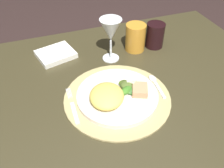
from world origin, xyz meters
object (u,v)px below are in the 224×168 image
object	(u,v)px
dinner_plate	(117,95)
wine_glass	(111,31)
spoon	(155,82)
amber_tumbler	(135,37)
fork	(73,107)
dark_tumbler	(155,35)
napkin	(56,54)
dining_table	(128,122)

from	to	relation	value
dinner_plate	wine_glass	size ratio (longest dim) A/B	1.57
spoon	amber_tumbler	bearing A→B (deg)	84.10
fork	dark_tumbler	bearing A→B (deg)	31.09
spoon	amber_tumbler	world-z (taller)	amber_tumbler
napkin	dark_tumbler	bearing A→B (deg)	-8.59
dinner_plate	amber_tumbler	size ratio (longest dim) A/B	2.38
dinner_plate	napkin	size ratio (longest dim) A/B	1.91
dark_tumbler	napkin	bearing A→B (deg)	171.41
fork	dark_tumbler	size ratio (longest dim) A/B	1.56
spoon	dark_tumbler	size ratio (longest dim) A/B	1.22
spoon	napkin	xyz separation A→B (m)	(-0.29, 0.28, 0.00)
dinner_plate	spoon	world-z (taller)	dinner_plate
spoon	wine_glass	world-z (taller)	wine_glass
wine_glass	dinner_plate	bearing A→B (deg)	-104.07
spoon	amber_tumbler	xyz separation A→B (m)	(0.02, 0.22, 0.05)
dinner_plate	amber_tumbler	xyz separation A→B (m)	(0.17, 0.24, 0.04)
dining_table	dinner_plate	world-z (taller)	dinner_plate
dining_table	wine_glass	xyz separation A→B (m)	(-0.01, 0.18, 0.29)
napkin	fork	bearing A→B (deg)	-89.75
fork	napkin	bearing A→B (deg)	90.25
dinner_plate	spoon	bearing A→B (deg)	8.37
amber_tumbler	fork	bearing A→B (deg)	-142.03
dinner_plate	dining_table	bearing A→B (deg)	28.60
wine_glass	dark_tumbler	world-z (taller)	wine_glass
amber_tumbler	dark_tumbler	distance (m)	0.08
napkin	amber_tumbler	size ratio (longest dim) A/B	1.25
dining_table	amber_tumbler	bearing A→B (deg)	63.02
dining_table	fork	xyz separation A→B (m)	(-0.20, -0.03, 0.18)
wine_glass	dark_tumbler	size ratio (longest dim) A/B	1.65
dinner_plate	fork	world-z (taller)	dinner_plate
napkin	wine_glass	bearing A→B (deg)	-23.55
fork	wine_glass	xyz separation A→B (m)	(0.20, 0.21, 0.11)
spoon	dark_tumbler	world-z (taller)	dark_tumbler
dinner_plate	wine_glass	xyz separation A→B (m)	(0.05, 0.21, 0.10)
amber_tumbler	dark_tumbler	bearing A→B (deg)	-2.66
napkin	wine_glass	world-z (taller)	wine_glass
wine_glass	amber_tumbler	bearing A→B (deg)	14.94
napkin	dark_tumbler	distance (m)	0.40
spoon	wine_glass	size ratio (longest dim) A/B	0.74
dinner_plate	fork	size ratio (longest dim) A/B	1.66
fork	amber_tumbler	world-z (taller)	amber_tumbler
dining_table	napkin	size ratio (longest dim) A/B	8.28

